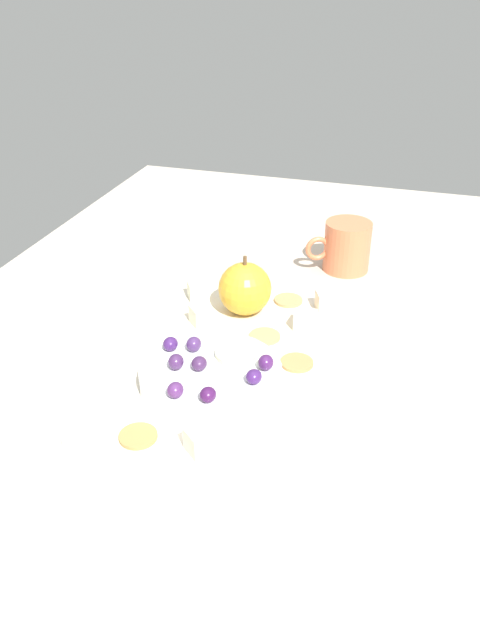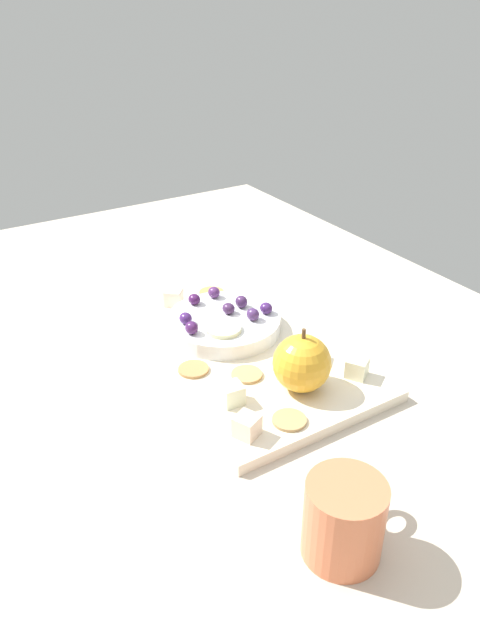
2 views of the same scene
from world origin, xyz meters
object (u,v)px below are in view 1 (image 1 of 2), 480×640
Objects in this scene: grape_2 at (199,363)px; serving_dish at (211,376)px; apple_whole at (245,289)px; grape_0 at (254,377)px; cheese_cube_4 at (201,315)px; cracker_2 at (288,300)px; cheese_cube_2 at (200,441)px; cheese_cube_0 at (305,320)px; grape_4 at (176,362)px; grape_1 at (266,362)px; cracker_1 at (297,363)px; cracker_3 at (265,336)px; grape_5 at (170,344)px; cheese_cube_1 at (197,291)px; cup at (346,246)px; grape_6 at (175,390)px; grape_7 at (208,395)px; platter at (228,362)px; grape_3 at (194,344)px; cracker_0 at (138,436)px; cheese_cube_3 at (326,301)px; apple_slice_0 at (236,353)px.

serving_dish is at bearing -65.05° from grape_2.
grape_0 is (-18.51, -6.51, -0.61)cm from apple_whole.
cheese_cube_4 is 0.63× the size of cracker_2.
cracker_2 is (32.96, -1.47, -1.08)cm from cheese_cube_2.
cheese_cube_0 is 20.31cm from grape_4.
grape_4 is (0.07, 9.25, 0.09)cm from grape_0.
grape_1 and grape_4 have the same top height.
grape_0 is at bearing -140.84° from cheese_cube_4.
cracker_1 is at bearing -51.48° from serving_dish.
grape_1 is (12.69, -3.43, 1.84)cm from cheese_cube_2.
cracker_3 is 13.30cm from grape_0.
grape_0 is (-12.82, -2.11, 2.84)cm from cracker_3.
grape_5 is (3.54, 11.34, 0.00)cm from grape_0.
cracker_2 is 23.42cm from grape_0.
cheese_cube_1 is 26.48cm from cup.
grape_6 is (-12.95, 10.54, 2.88)cm from cracker_1.
grape_7 is (-24.80, -10.34, 1.74)cm from cheese_cube_1.
cheese_cube_1 is 1.00× the size of cheese_cube_2.
cheese_cube_0 is 18.40cm from grape_2.
platter is 19.49× the size of grape_6.
grape_6 is (-4.83, 7.36, 0.03)cm from grape_0.
grape_1 reaches higher than grape_0.
cracker_1 and cracker_2 have the same top height.
serving_dish reaches higher than platter.
grape_5 is at bearing 87.11° from grape_1.
cracker_1 is 2.05× the size of grape_3.
cracker_2 is 2.05× the size of grape_1.
cracker_0 is at bearing 135.32° from grape_0.
grape_7 is (-5.73, -1.69, 1.91)cm from serving_dish.
apple_whole is 23.37cm from grape_6.
cheese_cube_0 is 16.95cm from cheese_cube_1.
cheese_cube_1 is at bearing 40.26° from grape_1.
grape_0 is (-20.30, -14.12, 1.76)cm from cheese_cube_1.
cheese_cube_0 reaches higher than cracker_1.
cheese_cube_2 is at bearing 167.91° from cheese_cube_3.
platter is at bearing 54.39° from grape_1.
cup is (39.27, -4.31, -0.56)cm from grape_0.
cup is at bearing -0.77° from cheese_cube_3.
serving_dish is 6.44× the size of cheese_cube_0.
grape_2 reaches higher than cheese_cube_3.
cheese_cube_4 reaches higher than cracker_1.
platter is 17.54cm from cracker_0.
cracker_3 is (22.61, -7.57, 0.00)cm from cracker_0.
grape_0 reaches higher than apple_slice_0.
cracker_1 is at bearing -18.62° from cheese_cube_2.
cheese_cube_3 is at bearing -38.99° from grape_5.
grape_6 is (-17.65, 5.25, 2.88)cm from cracker_3.
platter is 19.49× the size of grape_2.
cheese_cube_2 is 0.51× the size of apple_slice_0.
cheese_cube_2 is at bearing 177.45° from cracker_2.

